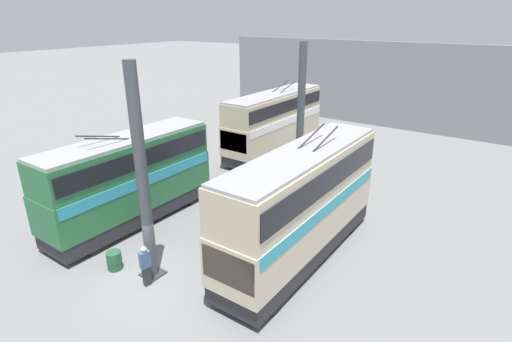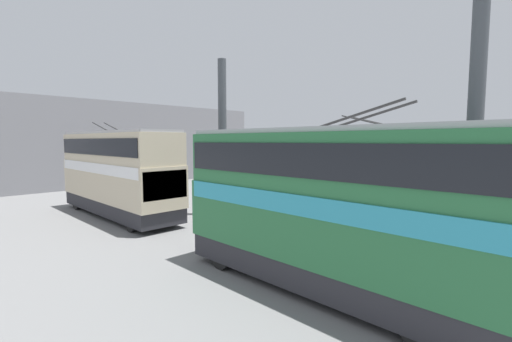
# 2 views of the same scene
# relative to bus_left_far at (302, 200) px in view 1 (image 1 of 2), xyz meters

# --- Properties ---
(ground_plane) EXTENTS (240.00, 240.00, 0.00)m
(ground_plane) POSITION_rel_bus_left_far_xyz_m (-5.06, 4.50, -2.92)
(ground_plane) COLOR slate
(depot_back_wall) EXTENTS (0.50, 36.00, 8.13)m
(depot_back_wall) POSITION_rel_bus_left_far_xyz_m (25.28, 4.50, 1.14)
(depot_back_wall) COLOR gray
(depot_back_wall) RESTS_ON ground_plane
(support_column_near) EXTENTS (0.87, 0.87, 9.00)m
(support_column_near) POSITION_rel_bus_left_far_xyz_m (-4.82, 4.50, 1.45)
(support_column_near) COLOR #42474C
(support_column_near) RESTS_ON ground_plane
(support_column_far) EXTENTS (0.87, 0.87, 9.00)m
(support_column_far) POSITION_rel_bus_left_far_xyz_m (7.80, 4.50, 1.45)
(support_column_far) COLOR #42474C
(support_column_far) RESTS_ON ground_plane
(bus_left_far) EXTENTS (10.38, 2.54, 5.77)m
(bus_left_far) POSITION_rel_bus_left_far_xyz_m (0.00, 0.00, 0.00)
(bus_left_far) COLOR black
(bus_left_far) RESTS_ON ground_plane
(bus_right_mid) EXTENTS (9.51, 2.54, 5.34)m
(bus_right_mid) POSITION_rel_bus_left_far_xyz_m (-2.12, 9.00, -0.24)
(bus_right_mid) COLOR black
(bus_right_mid) RESTS_ON ground_plane
(bus_right_far) EXTENTS (10.61, 2.54, 5.51)m
(bus_right_far) POSITION_rel_bus_left_far_xyz_m (11.83, 9.00, -0.14)
(bus_right_far) COLOR black
(bus_right_far) RESTS_ON ground_plane
(person_aisle_foreground) EXTENTS (0.46, 0.32, 1.83)m
(person_aisle_foreground) POSITION_rel_bus_left_far_xyz_m (-5.41, 4.14, -1.95)
(person_aisle_foreground) COLOR #2D2D33
(person_aisle_foreground) RESTS_ON ground_plane
(person_aisle_midway) EXTENTS (0.48, 0.40, 1.73)m
(person_aisle_midway) POSITION_rel_bus_left_far_xyz_m (-0.74, 3.88, -2.01)
(person_aisle_midway) COLOR #2D2D33
(person_aisle_midway) RESTS_ON ground_plane
(person_by_right_row) EXTENTS (0.48, 0.43, 1.71)m
(person_by_right_row) POSITION_rel_bus_left_far_xyz_m (-2.80, 6.99, -2.02)
(person_by_right_row) COLOR #2D2D33
(person_by_right_row) RESTS_ON ground_plane
(person_by_left_row) EXTENTS (0.47, 0.46, 1.77)m
(person_by_left_row) POSITION_rel_bus_left_far_xyz_m (-2.88, 2.43, -1.98)
(person_by_left_row) COLOR #2D2D33
(person_by_left_row) RESTS_ON ground_plane
(oil_drum) EXTENTS (0.67, 0.67, 0.84)m
(oil_drum) POSITION_rel_bus_left_far_xyz_m (-5.48, 6.17, -2.50)
(oil_drum) COLOR #235638
(oil_drum) RESTS_ON ground_plane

